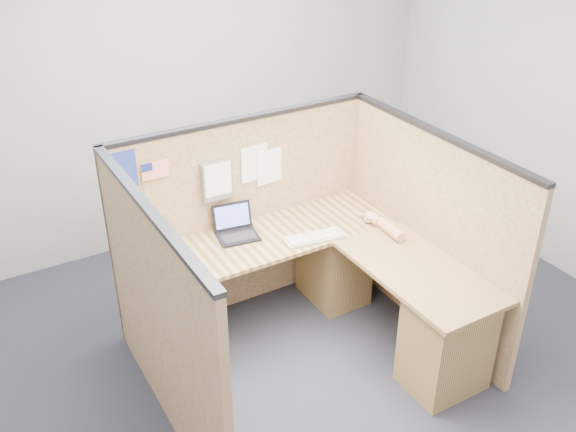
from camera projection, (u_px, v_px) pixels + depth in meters
floor at (315, 372)px, 4.41m from camera, size 5.00×5.00×0.00m
wall_back at (176, 87)px, 5.42m from camera, size 5.00×0.00×5.00m
cubicle_partitions at (283, 249)px, 4.36m from camera, size 2.06×1.83×1.53m
l_desk at (316, 296)px, 4.51m from camera, size 1.95×1.75×0.73m
laptop at (234, 228)px, 4.57m from camera, size 0.31×0.31×0.21m
keyboard at (315, 237)px, 4.53m from camera, size 0.46×0.21×0.03m
mouse at (371, 219)px, 4.74m from camera, size 0.12×0.08×0.05m
hand_forearm at (384, 225)px, 4.63m from camera, size 0.12×0.41×0.09m
blue_poster at (122, 171)px, 4.10m from camera, size 0.20×0.01×0.27m
american_flag at (153, 172)px, 4.20m from camera, size 0.19×0.01×0.33m
file_holder at (217, 180)px, 4.47m from camera, size 0.23×0.05×0.29m
paper_left at (255, 163)px, 4.60m from camera, size 0.21×0.01×0.27m
paper_right at (269, 167)px, 4.68m from camera, size 0.21×0.02×0.27m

